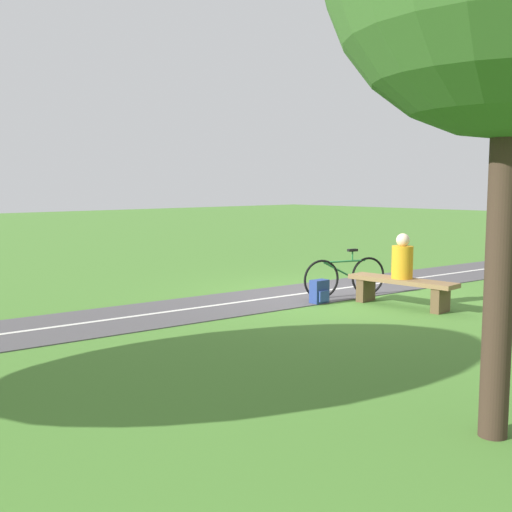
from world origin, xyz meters
TOP-DOWN VIEW (x-y plane):
  - ground_plane at (0.00, 0.00)m, footprint 80.00×80.00m
  - paved_path at (0.84, 4.00)m, footprint 5.75×36.01m
  - path_centre_line at (0.84, 4.00)m, footprint 3.43×31.84m
  - bench at (-1.58, -0.05)m, footprint 2.05×0.58m
  - person_seated at (-1.58, -0.05)m, footprint 0.40×0.40m
  - bicycle at (-0.29, -0.04)m, footprint 0.62×1.73m
  - backpack at (-0.41, 0.83)m, footprint 0.26×0.34m

SIDE VIEW (x-z plane):
  - ground_plane at x=0.00m, z-range 0.00..0.00m
  - paved_path at x=0.84m, z-range 0.00..0.02m
  - path_centre_line at x=0.84m, z-range 0.02..0.02m
  - backpack at x=-0.41m, z-range 0.00..0.43m
  - bench at x=-1.58m, z-range 0.10..0.61m
  - bicycle at x=-0.29m, z-range -0.07..0.86m
  - person_seated at x=-1.58m, z-range 0.45..1.26m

